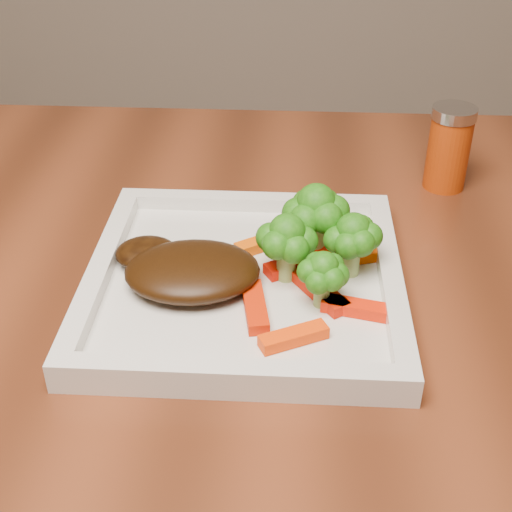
{
  "coord_description": "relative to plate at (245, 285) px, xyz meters",
  "views": [
    {
      "loc": [
        0.02,
        -0.59,
        1.12
      ],
      "look_at": [
        -0.01,
        -0.09,
        0.79
      ],
      "focal_mm": 50.0,
      "sensor_mm": 36.0,
      "label": 1
    }
  ],
  "objects": [
    {
      "name": "carrot_1",
      "position": [
        0.09,
        -0.04,
        0.01
      ],
      "size": [
        0.06,
        0.03,
        0.01
      ],
      "primitive_type": "cube",
      "rotation": [
        0.0,
        0.0,
        -0.23
      ],
      "color": "red",
      "rests_on": "plate"
    },
    {
      "name": "carrot_3",
      "position": [
        0.1,
        0.04,
        0.01
      ],
      "size": [
        0.06,
        0.03,
        0.01
      ],
      "primitive_type": "cube",
      "rotation": [
        0.0,
        0.0,
        0.28
      ],
      "color": "#E14B03",
      "rests_on": "plate"
    },
    {
      "name": "broccoli_1",
      "position": [
        0.09,
        0.01,
        0.04
      ],
      "size": [
        0.07,
        0.07,
        0.06
      ],
      "primitive_type": null,
      "rotation": [
        0.0,
        0.0,
        -0.27
      ],
      "color": "#1F5E0F",
      "rests_on": "plate"
    },
    {
      "name": "carrot_4",
      "position": [
        0.01,
        0.05,
        0.01
      ],
      "size": [
        0.05,
        0.04,
        0.01
      ],
      "primitive_type": "cube",
      "rotation": [
        0.0,
        0.0,
        0.59
      ],
      "color": "#E55403",
      "rests_on": "plate"
    },
    {
      "name": "plate",
      "position": [
        0.0,
        0.0,
        0.0
      ],
      "size": [
        0.27,
        0.27,
        0.01
      ],
      "primitive_type": "cube",
      "color": "silver",
      "rests_on": "dining_table"
    },
    {
      "name": "carrot_5",
      "position": [
        0.06,
        -0.02,
        0.01
      ],
      "size": [
        0.05,
        0.06,
        0.01
      ],
      "primitive_type": "cube",
      "rotation": [
        0.0,
        0.0,
        -0.97
      ],
      "color": "red",
      "rests_on": "plate"
    },
    {
      "name": "carrot_2",
      "position": [
        0.01,
        -0.05,
        0.01
      ],
      "size": [
        0.03,
        0.06,
        0.01
      ],
      "primitive_type": "cube",
      "rotation": [
        0.0,
        0.0,
        1.74
      ],
      "color": "red",
      "rests_on": "plate"
    },
    {
      "name": "spice_shaker",
      "position": [
        0.21,
        0.21,
        0.04
      ],
      "size": [
        0.05,
        0.05,
        0.09
      ],
      "primitive_type": "cylinder",
      "rotation": [
        0.0,
        0.0,
        0.09
      ],
      "color": "#A33409",
      "rests_on": "dining_table"
    },
    {
      "name": "carrot_6",
      "position": [
        0.05,
        0.02,
        0.01
      ],
      "size": [
        0.06,
        0.05,
        0.01
      ],
      "primitive_type": "cube",
      "rotation": [
        0.0,
        0.0,
        0.54
      ],
      "color": "red",
      "rests_on": "plate"
    },
    {
      "name": "broccoli_0",
      "position": [
        0.06,
        0.04,
        0.04
      ],
      "size": [
        0.09,
        0.09,
        0.07
      ],
      "primitive_type": null,
      "rotation": [
        0.0,
        0.0,
        0.35
      ],
      "color": "#337613",
      "rests_on": "plate"
    },
    {
      "name": "steak",
      "position": [
        -0.04,
        -0.01,
        0.02
      ],
      "size": [
        0.12,
        0.1,
        0.03
      ],
      "primitive_type": "ellipsoid",
      "rotation": [
        0.0,
        0.0,
        0.1
      ],
      "color": "black",
      "rests_on": "plate"
    },
    {
      "name": "broccoli_3",
      "position": [
        0.04,
        0.0,
        0.04
      ],
      "size": [
        0.08,
        0.08,
        0.06
      ],
      "primitive_type": null,
      "rotation": [
        0.0,
        0.0,
        0.41
      ],
      "color": "#1B6410",
      "rests_on": "plate"
    },
    {
      "name": "carrot_0",
      "position": [
        0.04,
        -0.08,
        0.01
      ],
      "size": [
        0.06,
        0.04,
        0.01
      ],
      "primitive_type": "cube",
      "rotation": [
        0.0,
        0.0,
        0.46
      ],
      "color": "#F83D04",
      "rests_on": "plate"
    },
    {
      "name": "broccoli_2",
      "position": [
        0.07,
        -0.03,
        0.04
      ],
      "size": [
        0.05,
        0.05,
        0.06
      ],
      "primitive_type": null,
      "rotation": [
        0.0,
        0.0,
        0.06
      ],
      "color": "#186611",
      "rests_on": "plate"
    }
  ]
}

